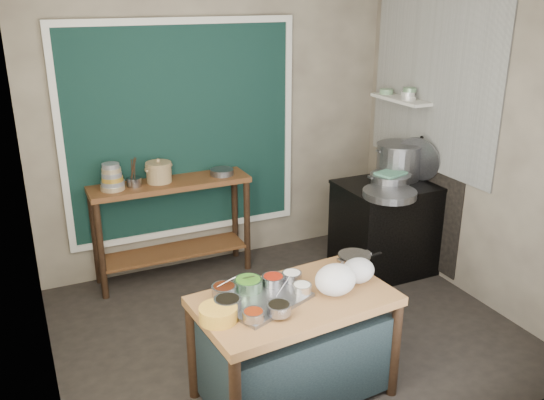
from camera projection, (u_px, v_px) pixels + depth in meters
name	position (u px, v px, depth m)	size (l,w,h in m)	color
floor	(285.00, 329.00, 4.67)	(3.50, 3.00, 0.02)	#2A2520
back_wall	(217.00, 122.00, 5.47)	(3.50, 0.02, 2.80)	gray
left_wall	(27.00, 197.00, 3.49)	(0.02, 3.00, 2.80)	gray
right_wall	(473.00, 138.00, 4.88)	(0.02, 3.00, 2.80)	gray
curtain_panel	(183.00, 132.00, 5.31)	(2.10, 0.02, 1.90)	black
curtain_frame	(183.00, 132.00, 5.31)	(2.22, 0.03, 2.02)	beige
tile_panel	(433.00, 76.00, 5.18)	(0.02, 1.70, 1.70)	#B2B2AA
soot_patch	(415.00, 193.00, 5.66)	(0.01, 1.30, 1.30)	black
wall_shelf	(401.00, 99.00, 5.48)	(0.22, 0.70, 0.03)	beige
prep_table	(294.00, 347.00, 3.77)	(1.25, 0.72, 0.75)	brown
back_counter	(173.00, 230.00, 5.37)	(1.45, 0.40, 0.95)	brown
stove_block	(387.00, 229.00, 5.52)	(0.90, 0.68, 0.85)	black
stove_top	(390.00, 185.00, 5.37)	(0.92, 0.69, 0.03)	black
condiment_tray	(264.00, 300.00, 3.59)	(0.54, 0.38, 0.02)	gray
condiment_bowls	(256.00, 292.00, 3.59)	(0.66, 0.51, 0.07)	gray
yellow_basin	(218.00, 314.00, 3.37)	(0.23, 0.23, 0.09)	gold
saucepan	(354.00, 263.00, 3.96)	(0.23, 0.23, 0.13)	gray
plastic_bag_a	(335.00, 280.00, 3.65)	(0.27, 0.23, 0.20)	white
plastic_bag_b	(358.00, 271.00, 3.81)	(0.22, 0.19, 0.17)	white
bowl_stack	(112.00, 178.00, 4.96)	(0.21, 0.21, 0.24)	tan
utensil_cup	(134.00, 182.00, 5.07)	(0.13, 0.13, 0.08)	gray
ceramic_crock	(159.00, 173.00, 5.17)	(0.24, 0.24, 0.16)	olive
wide_bowl	(222.00, 172.00, 5.39)	(0.22, 0.22, 0.05)	gray
stock_pot	(398.00, 161.00, 5.45)	(0.44, 0.44, 0.34)	gray
pot_lid	(418.00, 159.00, 5.38)	(0.44, 0.44, 0.02)	gray
steamer	(390.00, 181.00, 5.26)	(0.38, 0.38, 0.12)	gray
green_cloth	(391.00, 173.00, 5.23)	(0.25, 0.19, 0.02)	#559C70
shallow_pan	(390.00, 194.00, 5.01)	(0.47, 0.47, 0.06)	gray
shelf_bowl_stack	(409.00, 94.00, 5.37)	(0.14, 0.14, 0.11)	silver
shelf_bowl_green	(386.00, 92.00, 5.67)	(0.13, 0.13, 0.05)	gray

